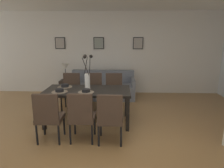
{
  "coord_description": "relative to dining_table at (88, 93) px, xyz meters",
  "views": [
    {
      "loc": [
        0.38,
        -3.32,
        1.85
      ],
      "look_at": [
        0.22,
        0.83,
        0.85
      ],
      "focal_mm": 32.27,
      "sensor_mm": 36.0,
      "label": 1
    }
  ],
  "objects": [
    {
      "name": "side_table",
      "position": [
        -0.98,
        1.9,
        -0.4
      ],
      "size": [
        0.36,
        0.36,
        0.52
      ],
      "primitive_type": "cube",
      "color": "black",
      "rests_on": "ground"
    },
    {
      "name": "bowl_near_right",
      "position": [
        -0.54,
        0.2,
        0.12
      ],
      "size": [
        0.17,
        0.17,
        0.07
      ],
      "color": "black",
      "rests_on": "dining_table"
    },
    {
      "name": "dining_chair_far_left",
      "position": [
        0.02,
        -0.83,
        -0.15
      ],
      "size": [
        0.44,
        0.44,
        0.92
      ],
      "color": "#3D2D23",
      "rests_on": "ground"
    },
    {
      "name": "ground_plane",
      "position": [
        0.3,
        -0.77,
        -0.66
      ],
      "size": [
        9.0,
        9.0,
        0.0
      ],
      "primitive_type": "plane",
      "color": "olive"
    },
    {
      "name": "placemat_near_left",
      "position": [
        -0.54,
        -0.2,
        0.08
      ],
      "size": [
        0.32,
        0.32,
        0.01
      ],
      "primitive_type": "cylinder",
      "color": "#7F705B",
      "rests_on": "dining_table"
    },
    {
      "name": "dining_chair_far_right",
      "position": [
        0.01,
        0.86,
        -0.15
      ],
      "size": [
        0.46,
        0.46,
        0.92
      ],
      "color": "#3D2D23",
      "rests_on": "ground"
    },
    {
      "name": "placemat_far_left",
      "position": [
        0.0,
        -0.2,
        0.08
      ],
      "size": [
        0.32,
        0.32,
        0.01
      ],
      "primitive_type": "cylinder",
      "color": "#7F705B",
      "rests_on": "dining_table"
    },
    {
      "name": "back_wall_panel",
      "position": [
        0.3,
        2.48,
        0.64
      ],
      "size": [
        9.0,
        0.1,
        2.6
      ],
      "primitive_type": "cube",
      "color": "silver",
      "rests_on": "ground"
    },
    {
      "name": "bowl_far_left",
      "position": [
        0.0,
        -0.2,
        0.12
      ],
      "size": [
        0.17,
        0.17,
        0.07
      ],
      "color": "black",
      "rests_on": "dining_table"
    },
    {
      "name": "table_lamp",
      "position": [
        -0.98,
        1.9,
        0.23
      ],
      "size": [
        0.22,
        0.22,
        0.51
      ],
      "color": "#4C4C51",
      "rests_on": "side_table"
    },
    {
      "name": "framed_picture_left",
      "position": [
        -1.25,
        2.41,
        0.96
      ],
      "size": [
        0.32,
        0.03,
        0.37
      ],
      "color": "black"
    },
    {
      "name": "dining_chair_mid_left",
      "position": [
        0.52,
        -0.87,
        -0.15
      ],
      "size": [
        0.44,
        0.44,
        0.92
      ],
      "color": "#3D2D23",
      "rests_on": "ground"
    },
    {
      "name": "bowl_near_left",
      "position": [
        -0.54,
        -0.2,
        0.12
      ],
      "size": [
        0.17,
        0.17,
        0.07
      ],
      "color": "black",
      "rests_on": "dining_table"
    },
    {
      "name": "centerpiece_vase",
      "position": [
        0.0,
        0.0,
        0.36
      ],
      "size": [
        0.21,
        0.23,
        0.73
      ],
      "color": "white",
      "rests_on": "dining_table"
    },
    {
      "name": "placemat_near_right",
      "position": [
        -0.54,
        0.2,
        0.08
      ],
      "size": [
        0.32,
        0.32,
        0.01
      ],
      "primitive_type": "cylinder",
      "color": "#7F705B",
      "rests_on": "dining_table"
    },
    {
      "name": "dining_table",
      "position": [
        0.0,
        0.0,
        0.0
      ],
      "size": [
        1.8,
        0.88,
        0.74
      ],
      "color": "black",
      "rests_on": "ground"
    },
    {
      "name": "framed_picture_right",
      "position": [
        1.25,
        2.41,
        0.96
      ],
      "size": [
        0.32,
        0.03,
        0.37
      ],
      "color": "black"
    },
    {
      "name": "dining_chair_mid_right",
      "position": [
        0.53,
        0.84,
        -0.15
      ],
      "size": [
        0.45,
        0.45,
        0.92
      ],
      "color": "#3D2D23",
      "rests_on": "ground"
    },
    {
      "name": "sofa",
      "position": [
        0.15,
        1.87,
        -0.38
      ],
      "size": [
        1.95,
        0.84,
        0.8
      ],
      "color": "slate",
      "rests_on": "ground"
    },
    {
      "name": "dining_chair_near_right",
      "position": [
        -0.56,
        0.83,
        -0.15
      ],
      "size": [
        0.44,
        0.44,
        0.92
      ],
      "color": "#3D2D23",
      "rests_on": "ground"
    },
    {
      "name": "dining_chair_near_left",
      "position": [
        -0.55,
        -0.86,
        -0.15
      ],
      "size": [
        0.45,
        0.45,
        0.92
      ],
      "color": "#3D2D23",
      "rests_on": "ground"
    },
    {
      "name": "framed_picture_center",
      "position": [
        0.0,
        2.41,
        0.96
      ],
      "size": [
        0.33,
        0.03,
        0.37
      ],
      "color": "black"
    }
  ]
}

